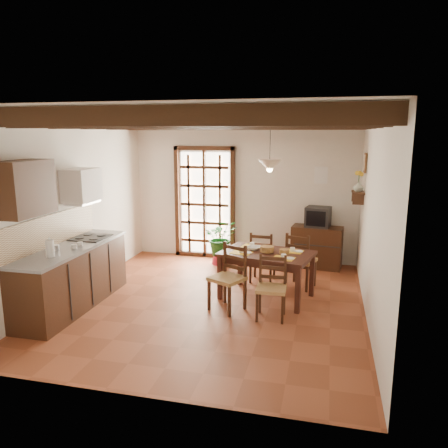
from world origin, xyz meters
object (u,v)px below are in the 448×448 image
(chair_near_right, at_px, (271,299))
(chair_far_right, at_px, (300,270))
(dining_table, at_px, (267,258))
(sideboard, at_px, (317,247))
(kitchen_counter, at_px, (73,276))
(chair_near_left, at_px, (228,290))
(chair_far_left, at_px, (263,266))
(crt_tv, at_px, (318,217))
(pendant_lamp, at_px, (270,164))
(potted_plant, at_px, (221,236))

(chair_near_right, relative_size, chair_far_right, 0.93)
(dining_table, bearing_deg, sideboard, 81.45)
(kitchen_counter, height_order, chair_near_left, kitchen_counter)
(kitchen_counter, relative_size, chair_near_right, 2.57)
(chair_far_left, bearing_deg, dining_table, 107.20)
(chair_far_left, xyz_separation_m, crt_tv, (0.88, 1.05, 0.71))
(chair_near_right, bearing_deg, kitchen_counter, -176.46)
(crt_tv, bearing_deg, sideboard, 99.73)
(chair_near_left, bearing_deg, kitchen_counter, -143.06)
(chair_far_left, height_order, pendant_lamp, pendant_lamp)
(potted_plant, bearing_deg, chair_near_right, -61.06)
(chair_near_right, distance_m, potted_plant, 2.69)
(crt_tv, bearing_deg, dining_table, -101.72)
(kitchen_counter, relative_size, chair_far_left, 2.54)
(kitchen_counter, bearing_deg, sideboard, 39.39)
(chair_near_right, distance_m, chair_far_right, 1.39)
(potted_plant, bearing_deg, sideboard, 6.83)
(chair_near_left, relative_size, chair_far_right, 1.02)
(kitchen_counter, relative_size, dining_table, 1.48)
(chair_near_left, xyz_separation_m, pendant_lamp, (0.48, 0.70, 1.78))
(kitchen_counter, relative_size, sideboard, 2.40)
(chair_near_right, bearing_deg, chair_near_left, 165.37)
(sideboard, relative_size, pendant_lamp, 1.11)
(kitchen_counter, bearing_deg, chair_far_left, 34.66)
(kitchen_counter, height_order, pendant_lamp, pendant_lamp)
(dining_table, height_order, chair_far_right, chair_far_right)
(kitchen_counter, distance_m, dining_table, 2.92)
(potted_plant, bearing_deg, chair_near_left, -73.71)
(potted_plant, height_order, pendant_lamp, pendant_lamp)
(sideboard, height_order, pendant_lamp, pendant_lamp)
(kitchen_counter, height_order, potted_plant, potted_plant)
(chair_far_right, bearing_deg, crt_tv, -81.47)
(chair_far_left, bearing_deg, chair_near_right, 107.15)
(crt_tv, relative_size, potted_plant, 0.27)
(dining_table, bearing_deg, chair_near_left, -115.84)
(pendant_lamp, bearing_deg, chair_far_right, 46.02)
(chair_far_right, relative_size, pendant_lamp, 1.11)
(crt_tv, height_order, pendant_lamp, pendant_lamp)
(kitchen_counter, distance_m, pendant_lamp, 3.36)
(chair_near_right, xyz_separation_m, potted_plant, (-1.29, 2.34, 0.30))
(chair_near_left, bearing_deg, chair_far_left, 103.68)
(chair_far_right, bearing_deg, chair_near_right, 96.22)
(sideboard, bearing_deg, chair_far_left, -123.31)
(chair_far_right, bearing_deg, chair_far_left, 6.23)
(dining_table, height_order, chair_near_left, chair_near_left)
(kitchen_counter, xyz_separation_m, chair_near_left, (2.25, 0.42, -0.17))
(kitchen_counter, distance_m, chair_far_left, 3.12)
(dining_table, relative_size, chair_near_left, 1.58)
(kitchen_counter, distance_m, chair_near_left, 2.30)
(chair_near_left, distance_m, sideboard, 2.69)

